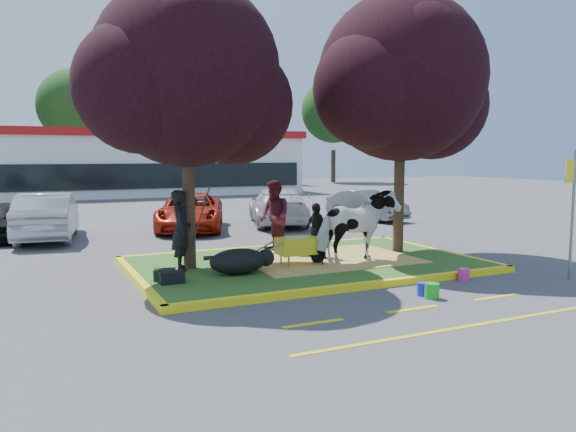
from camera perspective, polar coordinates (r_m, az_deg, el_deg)
name	(u,v)px	position (r m, az deg, el deg)	size (l,w,h in m)	color
ground	(306,267)	(13.86, 1.82, -5.20)	(90.00, 90.00, 0.00)	#424244
median_island	(306,264)	(13.85, 1.82, -4.89)	(8.00, 5.00, 0.15)	#275A1C
curb_near	(363,286)	(11.66, 7.64, -7.07)	(8.30, 0.16, 0.15)	yellow
curb_far	(265,248)	(16.15, -2.36, -3.29)	(8.30, 0.16, 0.15)	yellow
curb_left	(137,280)	(12.56, -15.09, -6.26)	(0.16, 5.30, 0.15)	yellow
curb_right	(437,252)	(16.09, 14.89, -3.53)	(0.16, 5.30, 0.15)	yellow
straw_bedding	(327,259)	(14.11, 4.00, -4.36)	(4.20, 3.00, 0.01)	#DDB95B
tree_purple_left	(188,82)	(13.03, -10.16, 13.25)	(5.06, 4.20, 6.51)	black
tree_purple_right	(402,85)	(15.39, 11.54, 12.88)	(5.30, 4.40, 6.82)	black
fire_lane_stripe_a	(314,323)	(9.35, 2.63, -10.84)	(1.10, 0.12, 0.01)	yellow
fire_lane_stripe_b	(413,309)	(10.40, 12.55, -9.21)	(1.10, 0.12, 0.01)	yellow
fire_lane_stripe_c	(496,297)	(11.70, 20.38, -7.72)	(1.10, 0.12, 0.01)	yellow
fire_lane_long	(460,328)	(9.52, 17.05, -10.79)	(6.00, 0.10, 0.01)	yellow
retail_building	(151,162)	(40.91, -13.77, 5.36)	(20.40, 8.40, 4.40)	silver
treeline	(116,95)	(50.50, -17.04, 11.63)	(46.58, 7.80, 14.63)	black
cow	(357,227)	(13.54, 7.04, -1.07)	(0.96, 2.10, 1.77)	white
calf	(238,261)	(12.34, -5.06, -4.60)	(1.30, 0.74, 0.56)	black
handler	(181,230)	(12.86, -10.81, -1.42)	(0.66, 0.43, 1.81)	black
visitor_a	(274,216)	(14.95, -1.39, -0.03)	(0.94, 0.73, 1.93)	#45131F
visitor_b	(316,230)	(14.25, 2.86, -1.44)	(0.81, 0.34, 1.39)	black
wheelbarrow	(298,246)	(13.24, 1.05, -3.07)	(1.76, 0.60, 0.66)	black
gear_bag_dark	(172,277)	(11.68, -11.72, -6.12)	(0.49, 0.27, 0.25)	black
gear_bag_green	(165,274)	(12.01, -12.43, -5.82)	(0.44, 0.28, 0.24)	black
sign_post	(573,199)	(13.80, 27.01, 1.58)	(0.38, 0.18, 2.85)	slate
bucket_green	(432,291)	(11.19, 14.41, -7.38)	(0.28, 0.28, 0.30)	green
bucket_pink	(464,274)	(12.97, 17.42, -5.69)	(0.24, 0.24, 0.26)	#D62F93
bucket_blue	(423,289)	(11.39, 13.55, -7.23)	(0.24, 0.24, 0.26)	#1925CA
car_black	(0,221)	(20.34, -27.18, -0.45)	(1.47, 3.65, 1.24)	black
car_silver	(47,216)	(19.76, -23.25, -0.03)	(1.62, 4.65, 1.53)	#9FA0A7
car_red	(191,212)	(20.80, -9.86, 0.44)	(2.25, 4.89, 1.36)	#A51E0D
car_white	(278,206)	(22.05, -1.05, 0.97)	(2.03, 4.99, 1.45)	silver
car_grey	(367,205)	(23.96, 7.99, 1.09)	(1.32, 3.79, 1.25)	slate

